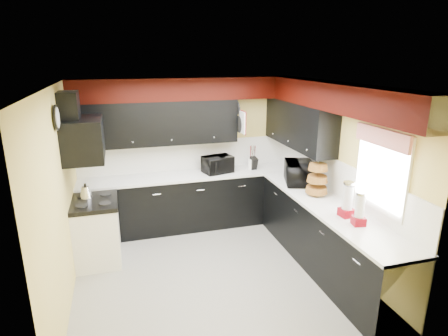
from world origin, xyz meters
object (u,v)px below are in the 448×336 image
object	(u,v)px
utensil_crock	(252,164)
kettle	(86,192)
microwave	(299,173)
knife_block	(253,163)
toaster_oven	(218,164)

from	to	relation	value
utensil_crock	kettle	xyz separation A→B (m)	(-2.71, -0.60, -0.03)
microwave	utensil_crock	size ratio (longest dim) A/B	3.27
kettle	knife_block	bearing A→B (deg)	11.72
knife_block	kettle	distance (m)	2.77
toaster_oven	microwave	distance (m)	1.37
toaster_oven	knife_block	distance (m)	0.63
utensil_crock	kettle	distance (m)	2.77
microwave	kettle	world-z (taller)	microwave
toaster_oven	kettle	size ratio (longest dim) A/B	2.72
toaster_oven	kettle	bearing A→B (deg)	-178.33
toaster_oven	knife_block	bearing A→B (deg)	-14.05
knife_block	kettle	world-z (taller)	knife_block
utensil_crock	knife_block	distance (m)	0.05
utensil_crock	toaster_oven	bearing A→B (deg)	-176.69
toaster_oven	kettle	distance (m)	2.15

